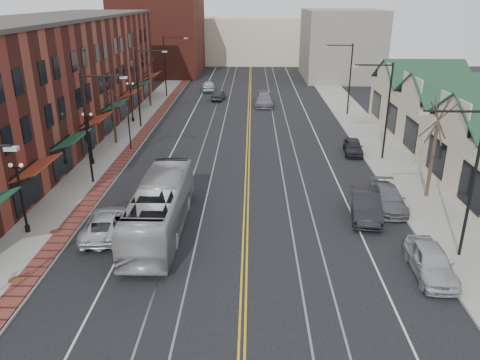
# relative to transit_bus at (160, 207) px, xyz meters

# --- Properties ---
(ground) EXTENTS (160.00, 160.00, 0.00)m
(ground) POSITION_rel_transit_bus_xyz_m (5.00, -8.59, -1.53)
(ground) COLOR black
(ground) RESTS_ON ground
(sidewalk_left) EXTENTS (4.00, 120.00, 0.15)m
(sidewalk_left) POSITION_rel_transit_bus_xyz_m (-7.00, 11.41, -1.46)
(sidewalk_left) COLOR gray
(sidewalk_left) RESTS_ON ground
(sidewalk_right) EXTENTS (4.00, 120.00, 0.15)m
(sidewalk_right) POSITION_rel_transit_bus_xyz_m (17.00, 11.41, -1.46)
(sidewalk_right) COLOR gray
(sidewalk_right) RESTS_ON ground
(building_left) EXTENTS (10.00, 50.00, 11.00)m
(building_left) POSITION_rel_transit_bus_xyz_m (-14.00, 18.41, 3.97)
(building_left) COLOR maroon
(building_left) RESTS_ON ground
(building_right) EXTENTS (8.00, 36.00, 4.60)m
(building_right) POSITION_rel_transit_bus_xyz_m (23.00, 11.41, 0.77)
(building_right) COLOR #BAB18F
(building_right) RESTS_ON ground
(backdrop_left) EXTENTS (14.00, 18.00, 14.00)m
(backdrop_left) POSITION_rel_transit_bus_xyz_m (-11.00, 61.41, 5.47)
(backdrop_left) COLOR maroon
(backdrop_left) RESTS_ON ground
(backdrop_mid) EXTENTS (22.00, 14.00, 9.00)m
(backdrop_mid) POSITION_rel_transit_bus_xyz_m (5.00, 76.41, 2.97)
(backdrop_mid) COLOR #BAB18F
(backdrop_mid) RESTS_ON ground
(backdrop_right) EXTENTS (12.00, 16.00, 11.00)m
(backdrop_right) POSITION_rel_transit_bus_xyz_m (20.00, 56.41, 3.97)
(backdrop_right) COLOR slate
(backdrop_right) RESTS_ON ground
(streetlight_l_1) EXTENTS (3.33, 0.25, 8.00)m
(streetlight_l_1) POSITION_rel_transit_bus_xyz_m (-6.05, 7.41, 3.49)
(streetlight_l_1) COLOR black
(streetlight_l_1) RESTS_ON sidewalk_left
(streetlight_l_2) EXTENTS (3.33, 0.25, 8.00)m
(streetlight_l_2) POSITION_rel_transit_bus_xyz_m (-6.05, 23.41, 3.49)
(streetlight_l_2) COLOR black
(streetlight_l_2) RESTS_ON sidewalk_left
(streetlight_l_3) EXTENTS (3.33, 0.25, 8.00)m
(streetlight_l_3) POSITION_rel_transit_bus_xyz_m (-6.05, 39.41, 3.49)
(streetlight_l_3) COLOR black
(streetlight_l_3) RESTS_ON sidewalk_left
(streetlight_r_0) EXTENTS (3.33, 0.25, 8.00)m
(streetlight_r_0) POSITION_rel_transit_bus_xyz_m (16.05, -2.59, 3.49)
(streetlight_r_0) COLOR black
(streetlight_r_0) RESTS_ON sidewalk_right
(streetlight_r_1) EXTENTS (3.33, 0.25, 8.00)m
(streetlight_r_1) POSITION_rel_transit_bus_xyz_m (16.05, 13.41, 3.49)
(streetlight_r_1) COLOR black
(streetlight_r_1) RESTS_ON sidewalk_right
(streetlight_r_2) EXTENTS (3.33, 0.25, 8.00)m
(streetlight_r_2) POSITION_rel_transit_bus_xyz_m (16.05, 29.41, 3.49)
(streetlight_r_2) COLOR black
(streetlight_r_2) RESTS_ON sidewalk_right
(lamppost_l_1) EXTENTS (0.84, 0.28, 4.27)m
(lamppost_l_1) POSITION_rel_transit_bus_xyz_m (-7.80, -0.59, 0.67)
(lamppost_l_1) COLOR black
(lamppost_l_1) RESTS_ON sidewalk_left
(lamppost_l_2) EXTENTS (0.84, 0.28, 4.27)m
(lamppost_l_2) POSITION_rel_transit_bus_xyz_m (-7.80, 11.41, 0.67)
(lamppost_l_2) COLOR black
(lamppost_l_2) RESTS_ON sidewalk_left
(lamppost_l_3) EXTENTS (0.84, 0.28, 4.27)m
(lamppost_l_3) POSITION_rel_transit_bus_xyz_m (-7.80, 25.41, 0.67)
(lamppost_l_3) COLOR black
(lamppost_l_3) RESTS_ON sidewalk_left
(tree_left_near) EXTENTS (1.78, 1.37, 6.48)m
(tree_left_near) POSITION_rel_transit_bus_xyz_m (-7.50, 17.41, 1.98)
(tree_left_near) COLOR #382B21
(tree_left_near) RESTS_ON sidewalk_left
(tree_left_far) EXTENTS (1.66, 1.28, 6.02)m
(tree_left_far) POSITION_rel_transit_bus_xyz_m (-7.50, 33.41, 1.74)
(tree_left_far) COLOR #382B21
(tree_left_far) RESTS_ON sidewalk_left
(tree_right_mid) EXTENTS (1.90, 1.46, 6.93)m
(tree_right_mid) POSITION_rel_transit_bus_xyz_m (17.50, 5.41, 2.22)
(tree_right_mid) COLOR #382B21
(tree_right_mid) RESTS_ON sidewalk_right
(manhole_mid) EXTENTS (0.60, 0.60, 0.02)m
(manhole_mid) POSITION_rel_transit_bus_xyz_m (-6.20, -5.59, -1.37)
(manhole_mid) COLOR #592D19
(manhole_mid) RESTS_ON sidewalk_left
(manhole_far) EXTENTS (0.60, 0.60, 0.02)m
(manhole_far) POSITION_rel_transit_bus_xyz_m (-6.20, -0.59, -1.37)
(manhole_far) COLOR #592D19
(manhole_far) RESTS_ON sidewalk_left
(traffic_signal) EXTENTS (0.18, 0.15, 3.80)m
(traffic_signal) POSITION_rel_transit_bus_xyz_m (-5.60, 15.41, 0.82)
(traffic_signal) COLOR black
(traffic_signal) RESTS_ON sidewalk_left
(transit_bus) EXTENTS (2.57, 10.99, 3.06)m
(transit_bus) POSITION_rel_transit_bus_xyz_m (0.00, 0.00, 0.00)
(transit_bus) COLOR #B4B5B7
(transit_bus) RESTS_ON ground
(parked_suv) EXTENTS (2.79, 5.32, 1.43)m
(parked_suv) POSITION_rel_transit_bus_xyz_m (-3.09, -0.50, -0.82)
(parked_suv) COLOR silver
(parked_suv) RESTS_ON ground
(parked_car_a) EXTENTS (1.95, 4.55, 1.53)m
(parked_car_a) POSITION_rel_transit_bus_xyz_m (14.30, -4.38, -0.76)
(parked_car_a) COLOR #B7B9BF
(parked_car_a) RESTS_ON ground
(parked_car_b) EXTENTS (2.31, 5.07, 1.61)m
(parked_car_b) POSITION_rel_transit_bus_xyz_m (12.50, 2.15, -0.73)
(parked_car_b) COLOR black
(parked_car_b) RESTS_ON ground
(parked_car_c) EXTENTS (2.11, 4.84, 1.38)m
(parked_car_c) POSITION_rel_transit_bus_xyz_m (14.30, 3.57, -0.84)
(parked_car_c) COLOR slate
(parked_car_c) RESTS_ON ground
(parked_car_d) EXTENTS (1.93, 4.01, 1.32)m
(parked_car_d) POSITION_rel_transit_bus_xyz_m (14.30, 14.99, -0.87)
(parked_car_d) COLOR black
(parked_car_d) RESTS_ON ground
(distant_car_left) EXTENTS (1.73, 3.98, 1.27)m
(distant_car_left) POSITION_rel_transit_bus_xyz_m (0.82, 37.64, -0.89)
(distant_car_left) COLOR black
(distant_car_left) RESTS_ON ground
(distant_car_right) EXTENTS (2.30, 5.44, 1.57)m
(distant_car_right) POSITION_rel_transit_bus_xyz_m (6.87, 34.24, -0.75)
(distant_car_right) COLOR slate
(distant_car_right) RESTS_ON ground
(distant_car_far) EXTENTS (2.41, 4.83, 1.58)m
(distant_car_far) POSITION_rel_transit_bus_xyz_m (-1.12, 43.95, -0.74)
(distant_car_far) COLOR #B7BCBF
(distant_car_far) RESTS_ON ground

